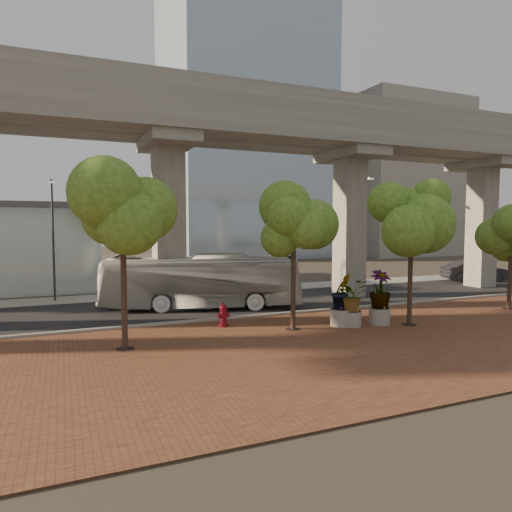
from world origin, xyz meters
name	(u,v)px	position (x,y,z in m)	size (l,w,h in m)	color
ground	(281,308)	(0.00, 0.00, 0.00)	(160.00, 160.00, 0.00)	#3C362B
brick_plaza	(366,340)	(0.00, -8.00, 0.03)	(70.00, 13.00, 0.06)	brown
asphalt_road	(267,302)	(0.00, 2.00, 0.02)	(90.00, 8.00, 0.04)	black
curb_strip	(298,313)	(0.00, -2.00, 0.08)	(70.00, 0.25, 0.16)	#9A9890
far_sidewalk	(235,290)	(0.00, 7.50, 0.03)	(90.00, 3.00, 0.06)	#9A9890
transit_viaduct	(267,183)	(0.00, 2.00, 7.29)	(72.00, 5.60, 12.40)	#98968A
midrise_block	(394,179)	(38.00, 36.00, 12.00)	(18.00, 16.00, 24.00)	gray
transit_bus	(202,282)	(-4.26, 1.50, 1.55)	(2.61, 11.10, 3.09)	silver
parked_car	(475,271)	(20.20, 4.40, 0.85)	(1.80, 5.19, 1.71)	black
fire_hydrant	(223,315)	(-4.69, -3.45, 0.59)	(0.55, 0.49, 1.10)	maroon
planter_front	(352,298)	(0.83, -5.75, 1.40)	(2.01, 2.01, 2.21)	gray
planter_right	(380,291)	(2.30, -5.91, 1.62)	(2.41, 2.41, 2.57)	#AFAC9E
planter_left	(341,294)	(0.44, -5.47, 1.56)	(2.25, 2.25, 2.47)	#B0AD9F
street_tree_far_west	(122,218)	(-9.39, -5.65, 5.04)	(4.09, 4.09, 6.86)	#443227
street_tree_near_west	(294,226)	(-1.97, -5.23, 4.72)	(3.80, 3.80, 6.41)	#443227
street_tree_near_east	(412,216)	(3.50, -6.58, 5.18)	(4.40, 4.40, 7.15)	#443227
street_tree_far_east	(511,237)	(11.53, -5.55, 4.09)	(3.69, 3.69, 5.73)	#443227
streetlamp_west	(53,232)	(-11.99, 7.32, 4.33)	(0.37, 1.07, 7.42)	#28282D
streetlamp_east	(363,223)	(9.91, 5.90, 4.87)	(0.41, 1.21, 8.34)	#2C2D31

